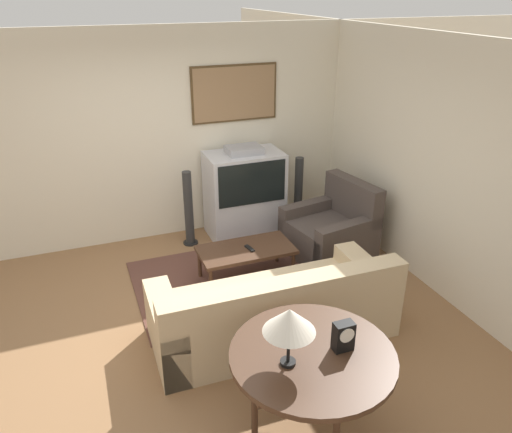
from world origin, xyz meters
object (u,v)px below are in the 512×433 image
object	(u,v)px
coffee_table	(246,251)
speaker_tower_left	(189,211)
speaker_tower_right	(298,194)
tv	(244,193)
mantel_clock	(343,336)
table_lamp	(289,321)
console_table	(312,360)
armchair	(331,232)
couch	(274,311)

from	to	relation	value
coffee_table	speaker_tower_left	distance (m)	1.16
coffee_table	speaker_tower_right	bearing A→B (deg)	42.96
tv	speaker_tower_right	size ratio (longest dim) A/B	1.23
tv	speaker_tower_left	distance (m)	0.79
tv	mantel_clock	distance (m)	3.42
tv	table_lamp	distance (m)	3.53
console_table	speaker_tower_right	distance (m)	3.61
mantel_clock	speaker_tower_right	world-z (taller)	speaker_tower_right
tv	coffee_table	size ratio (longest dim) A/B	1.15
coffee_table	table_lamp	world-z (taller)	table_lamp
coffee_table	speaker_tower_right	distance (m)	1.61
table_lamp	armchair	bearing A→B (deg)	54.85
armchair	speaker_tower_left	bearing A→B (deg)	-129.87
tv	speaker_tower_right	world-z (taller)	tv
couch	speaker_tower_left	size ratio (longest dim) A/B	2.30
table_lamp	tv	bearing A→B (deg)	75.08
console_table	armchair	bearing A→B (deg)	57.95
console_table	table_lamp	xyz separation A→B (m)	(-0.21, -0.03, 0.42)
tv	armchair	distance (m)	1.28
table_lamp	speaker_tower_left	bearing A→B (deg)	87.95
coffee_table	speaker_tower_right	size ratio (longest dim) A/B	1.07
mantel_clock	speaker_tower_left	size ratio (longest dim) A/B	0.22
tv	speaker_tower_left	size ratio (longest dim) A/B	1.23
coffee_table	mantel_clock	distance (m)	2.29
coffee_table	console_table	distance (m)	2.24
couch	tv	bearing A→B (deg)	-101.73
console_table	mantel_clock	xyz separation A→B (m)	(0.22, -0.04, 0.18)
table_lamp	speaker_tower_left	distance (m)	3.39
couch	coffee_table	distance (m)	1.08
tv	armchair	xyz separation A→B (m)	(0.81, -0.95, -0.28)
tv	coffee_table	world-z (taller)	tv
console_table	mantel_clock	size ratio (longest dim) A/B	5.33
console_table	speaker_tower_left	bearing A→B (deg)	91.59
tv	mantel_clock	size ratio (longest dim) A/B	5.48
armchair	coffee_table	xyz separation A→B (m)	(-1.20, -0.18, 0.06)
armchair	console_table	size ratio (longest dim) A/B	0.88
armchair	mantel_clock	world-z (taller)	mantel_clock
table_lamp	coffee_table	bearing A→B (deg)	77.33
table_lamp	mantel_clock	xyz separation A→B (m)	(0.43, -0.00, -0.24)
speaker_tower_left	speaker_tower_right	size ratio (longest dim) A/B	1.00
coffee_table	speaker_tower_right	xyz separation A→B (m)	(1.17, 1.09, 0.11)
armchair	mantel_clock	xyz separation A→B (m)	(-1.28, -2.42, 0.54)
tv	console_table	bearing A→B (deg)	-101.64
tv	console_table	size ratio (longest dim) A/B	1.03
couch	console_table	distance (m)	1.21
table_lamp	speaker_tower_right	distance (m)	3.78
tv	mantel_clock	bearing A→B (deg)	-97.94
speaker_tower_left	speaker_tower_right	xyz separation A→B (m)	(1.56, 0.00, 0.00)
couch	speaker_tower_right	xyz separation A→B (m)	(1.28, 2.17, 0.19)
couch	console_table	bearing A→B (deg)	81.49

